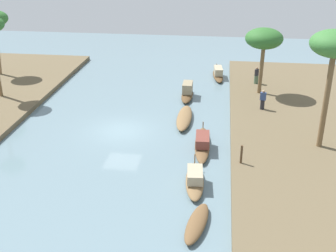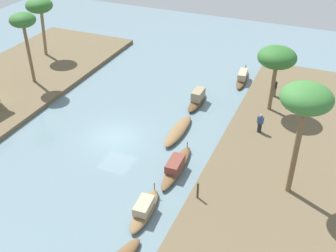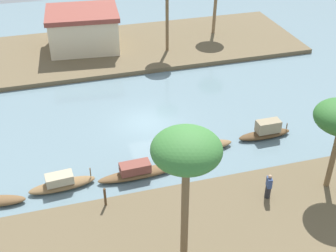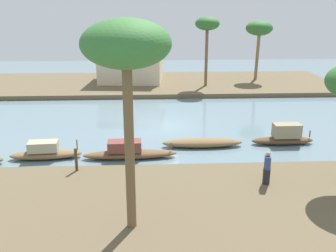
# 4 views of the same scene
# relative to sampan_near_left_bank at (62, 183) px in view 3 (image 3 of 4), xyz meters

# --- Properties ---
(river_water) EXTENTS (63.47, 63.47, 0.00)m
(river_water) POSITION_rel_sampan_near_left_bank_xyz_m (6.60, 5.75, -0.38)
(river_water) COLOR slate
(river_water) RESTS_ON ground
(riverbank_right) EXTENTS (36.42, 11.50, 0.40)m
(riverbank_right) POSITION_rel_sampan_near_left_bank_xyz_m (6.60, 19.27, -0.18)
(riverbank_right) COLOR brown
(riverbank_right) RESTS_ON ground
(sampan_near_left_bank) EXTENTS (4.01, 1.32, 1.04)m
(sampan_near_left_bank) POSITION_rel_sampan_near_left_bank_xyz_m (0.00, 0.00, 0.00)
(sampan_near_left_bank) COLOR brown
(sampan_near_left_bank) RESTS_ON river_water
(sampan_downstream_large) EXTENTS (5.28, 1.18, 1.03)m
(sampan_downstream_large) POSITION_rel_sampan_near_left_bank_xyz_m (4.64, -0.18, -0.00)
(sampan_downstream_large) COLOR brown
(sampan_downstream_large) RESTS_ON river_water
(sampan_with_red_awning) EXTENTS (3.82, 0.98, 1.29)m
(sampan_with_red_awning) POSITION_rel_sampan_near_left_bank_xyz_m (14.07, 1.63, 0.11)
(sampan_with_red_awning) COLOR brown
(sampan_with_red_awning) RESTS_ON river_water
(sampan_foreground) EXTENTS (4.86, 1.11, 0.51)m
(sampan_foreground) POSITION_rel_sampan_near_left_bank_xyz_m (9.01, 1.42, -0.12)
(sampan_foreground) COLOR brown
(sampan_foreground) RESTS_ON river_water
(person_on_near_bank) EXTENTS (0.39, 0.49, 1.58)m
(person_on_near_bank) POSITION_rel_sampan_near_left_bank_xyz_m (11.15, -4.48, 0.76)
(person_on_near_bank) COLOR #232328
(person_on_near_bank) RESTS_ON riverbank_left
(mooring_post) EXTENTS (0.14, 0.14, 1.16)m
(mooring_post) POSITION_rel_sampan_near_left_bank_xyz_m (2.21, -2.60, 0.60)
(mooring_post) COLOR #4C3823
(mooring_post) RESTS_ON riverbank_left
(palm_tree_left_near) EXTENTS (2.96, 2.96, 7.51)m
(palm_tree_left_near) POSITION_rel_sampan_near_left_bank_xyz_m (5.14, -7.69, 6.54)
(palm_tree_left_near) COLOR brown
(palm_tree_left_near) RESTS_ON riverbank_left
(riverside_building) EXTENTS (7.13, 6.27, 3.61)m
(riverside_building) POSITION_rel_sampan_near_left_bank_xyz_m (4.00, 20.11, 1.85)
(riverside_building) COLOR beige
(riverside_building) RESTS_ON riverbank_right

